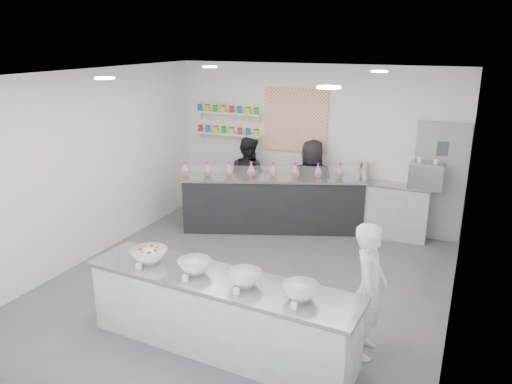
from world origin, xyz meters
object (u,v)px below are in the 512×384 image
at_px(espresso_ledge, 390,211).
at_px(staff_right, 312,185).
at_px(prep_counter, 220,313).
at_px(espresso_machine, 426,176).
at_px(woman_prep, 369,290).
at_px(staff_left, 248,178).
at_px(back_bar, 273,204).

bearing_deg(espresso_ledge, staff_right, -172.80).
xyz_separation_m(prep_counter, espresso_machine, (1.73, 4.25, 0.75)).
distance_m(woman_prep, staff_left, 4.65).
bearing_deg(woman_prep, prep_counter, 106.81).
distance_m(back_bar, espresso_ledge, 2.11).
bearing_deg(back_bar, espresso_machine, -8.90).
distance_m(espresso_ledge, staff_right, 1.48).
height_order(espresso_ledge, staff_right, staff_right).
xyz_separation_m(back_bar, staff_left, (-0.69, 0.39, 0.31)).
height_order(prep_counter, woman_prep, woman_prep).
relative_size(woman_prep, staff_left, 0.96).
distance_m(prep_counter, staff_left, 4.37).
bearing_deg(espresso_machine, woman_prep, -92.86).
bearing_deg(staff_left, espresso_machine, -164.91).
xyz_separation_m(espresso_machine, staff_left, (-3.28, -0.18, -0.37)).
bearing_deg(prep_counter, espresso_ledge, 77.48).
bearing_deg(woman_prep, espresso_machine, -7.21).
height_order(espresso_ledge, staff_left, staff_left).
bearing_deg(back_bar, prep_counter, -98.35).
bearing_deg(back_bar, staff_left, 129.00).
height_order(espresso_machine, staff_right, staff_right).
relative_size(espresso_machine, staff_right, 0.34).
distance_m(espresso_ledge, woman_prep, 3.68).
xyz_separation_m(espresso_ledge, staff_right, (-1.42, -0.18, 0.36)).
bearing_deg(staff_right, woman_prep, 101.06).
bearing_deg(espresso_ledge, staff_left, -176.22).
bearing_deg(staff_right, staff_left, -16.24).
bearing_deg(espresso_ledge, woman_prep, -84.25).
bearing_deg(back_bar, woman_prep, -73.43).
bearing_deg(staff_left, staff_right, -168.05).
height_order(staff_left, staff_right, staff_right).
bearing_deg(espresso_machine, back_bar, -167.50).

